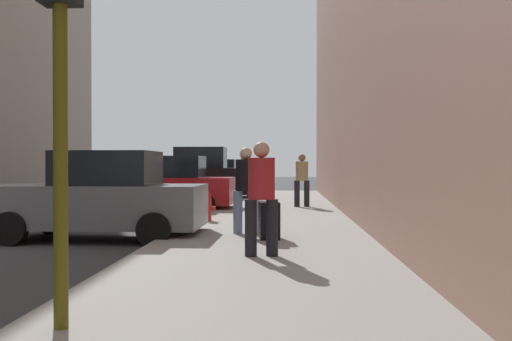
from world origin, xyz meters
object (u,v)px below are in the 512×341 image
(parked_red_hatchback, at_px, (168,186))
(pedestrian_in_jeans, at_px, (246,185))
(parked_gray_coupe, at_px, (100,198))
(rolling_suitcase, at_px, (269,220))
(fire_hydrant, at_px, (207,206))
(traffic_light, at_px, (60,16))
(pedestrian_with_beanie, at_px, (244,177))
(pedestrian_in_tan_coat, at_px, (302,177))
(parked_dark_green_sedan, at_px, (237,173))
(parked_black_suv, at_px, (197,176))
(parked_silver_sedan, at_px, (228,175))
(pedestrian_in_red_jacket, at_px, (261,192))
(parked_blue_sedan, at_px, (215,177))

(parked_red_hatchback, xyz_separation_m, pedestrian_in_jeans, (2.94, -6.69, 0.26))
(parked_gray_coupe, height_order, pedestrian_in_jeans, pedestrian_in_jeans)
(rolling_suitcase, bearing_deg, fire_hydrant, 115.72)
(traffic_light, xyz_separation_m, pedestrian_in_jeans, (1.09, 6.60, -1.65))
(parked_red_hatchback, distance_m, pedestrian_with_beanie, 2.50)
(fire_hydrant, bearing_deg, pedestrian_in_tan_coat, 62.12)
(parked_gray_coupe, distance_m, pedestrian_in_tan_coat, 8.39)
(parked_dark_green_sedan, relative_size, pedestrian_with_beanie, 2.37)
(parked_black_suv, xyz_separation_m, fire_hydrant, (1.80, -10.07, -0.54))
(parked_silver_sedan, bearing_deg, pedestrian_in_red_jacket, -83.19)
(pedestrian_with_beanie, distance_m, rolling_suitcase, 7.19)
(fire_hydrant, relative_size, pedestrian_in_red_jacket, 0.41)
(parked_blue_sedan, distance_m, pedestrian_in_jeans, 18.99)
(parked_dark_green_sedan, bearing_deg, parked_blue_sedan, -90.00)
(fire_hydrant, bearing_deg, pedestrian_in_jeans, -66.40)
(parked_silver_sedan, relative_size, pedestrian_in_tan_coat, 2.50)
(parked_black_suv, xyz_separation_m, pedestrian_in_red_jacket, (3.37, -15.45, 0.07))
(traffic_light, relative_size, rolling_suitcase, 3.46)
(parked_black_suv, relative_size, parked_dark_green_sedan, 1.10)
(fire_hydrant, distance_m, pedestrian_in_red_jacket, 5.64)
(parked_gray_coupe, xyz_separation_m, pedestrian_in_tan_coat, (4.26, 7.22, 0.26))
(parked_gray_coupe, distance_m, parked_blue_sedan, 18.73)
(fire_hydrant, xyz_separation_m, pedestrian_with_beanie, (0.65, 3.74, 0.64))
(parked_dark_green_sedan, xyz_separation_m, pedestrian_in_red_jacket, (3.37, -34.88, 0.26))
(parked_blue_sedan, bearing_deg, traffic_light, -85.82)
(parked_gray_coupe, distance_m, rolling_suitcase, 3.53)
(parked_black_suv, xyz_separation_m, parked_dark_green_sedan, (0.00, 19.42, -0.18))
(parked_black_suv, xyz_separation_m, rolling_suitcase, (3.42, -13.43, -0.54))
(parked_red_hatchback, height_order, parked_silver_sedan, same)
(parked_gray_coupe, height_order, fire_hydrant, parked_gray_coupe)
(traffic_light, distance_m, pedestrian_in_jeans, 6.89)
(parked_red_hatchback, distance_m, parked_black_suv, 5.99)
(fire_hydrant, bearing_deg, pedestrian_in_red_jacket, -73.79)
(parked_red_hatchback, bearing_deg, parked_silver_sedan, 90.00)
(parked_black_suv, distance_m, pedestrian_with_beanie, 6.79)
(parked_dark_green_sedan, distance_m, traffic_light, 38.79)
(parked_gray_coupe, height_order, parked_black_suv, parked_black_suv)
(fire_hydrant, distance_m, pedestrian_in_tan_coat, 5.29)
(parked_silver_sedan, xyz_separation_m, pedestrian_with_beanie, (2.46, -19.10, 0.29))
(parked_dark_green_sedan, bearing_deg, parked_black_suv, -90.00)
(parked_red_hatchback, xyz_separation_m, pedestrian_with_beanie, (2.46, -0.35, 0.29))
(parked_gray_coupe, height_order, parked_red_hatchback, same)
(parked_dark_green_sedan, height_order, pedestrian_in_tan_coat, pedestrian_in_tan_coat)
(parked_black_suv, distance_m, pedestrian_in_jeans, 13.01)
(parked_red_hatchback, bearing_deg, parked_gray_coupe, -90.00)
(parked_silver_sedan, distance_m, pedestrian_in_tan_coat, 18.69)
(parked_dark_green_sedan, distance_m, pedestrian_in_red_jacket, 35.04)
(parked_blue_sedan, bearing_deg, pedestrian_with_beanie, -78.81)
(parked_black_suv, height_order, traffic_light, traffic_light)
(pedestrian_in_jeans, xyz_separation_m, pedestrian_in_tan_coat, (1.32, 7.25, 0.00))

